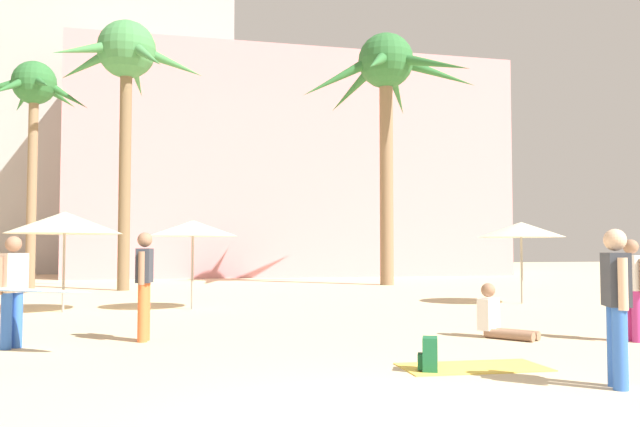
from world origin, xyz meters
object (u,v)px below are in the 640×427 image
beach_towel (473,367)px  backpack (429,355)px  palm_tree_center (387,81)px  person_far_right (144,281)px  palm_tree_far_left (126,66)px  cafe_umbrella_1 (521,230)px  palm_tree_left (34,99)px  person_far_left (11,288)px  person_near_right (498,319)px  person_near_left (632,285)px  cafe_umbrella_0 (193,228)px  cafe_umbrella_2 (65,223)px  person_mid_center (616,300)px

beach_towel → backpack: size_ratio=4.32×
palm_tree_center → person_far_right: (-9.48, -14.95, -7.53)m
palm_tree_far_left → cafe_umbrella_1: size_ratio=4.17×
palm_tree_left → person_far_left: 16.38m
person_near_right → person_near_left: size_ratio=0.61×
person_far_left → person_near_left: bearing=28.6°
palm_tree_left → cafe_umbrella_0: bearing=-59.7°
palm_tree_left → backpack: size_ratio=19.77×
backpack → person_far_left: bearing=-6.8°
palm_tree_left → cafe_umbrella_2: palm_tree_left is taller
palm_tree_far_left → person_near_right: (6.71, -14.74, -7.82)m
beach_towel → person_near_right: 3.03m
cafe_umbrella_2 → cafe_umbrella_1: bearing=-1.7°
cafe_umbrella_2 → person_mid_center: (6.94, -10.57, -1.17)m
cafe_umbrella_1 → person_far_right: 11.24m
cafe_umbrella_0 → person_far_left: (-2.99, -6.10, -1.08)m
palm_tree_far_left → cafe_umbrella_2: 10.20m
cafe_umbrella_2 → person_near_left: (9.60, -7.49, -1.21)m
beach_towel → person_mid_center: (0.94, -1.52, 0.93)m
palm_tree_left → person_near_left: bearing=-54.3°
palm_tree_center → backpack: size_ratio=24.98×
cafe_umbrella_2 → beach_towel: (6.00, -9.06, -2.10)m
person_far_right → person_near_right: size_ratio=1.76×
beach_towel → person_near_left: size_ratio=1.10×
beach_towel → person_near_left: 4.03m
person_mid_center → person_far_left: bearing=168.7°
cafe_umbrella_2 → cafe_umbrella_0: bearing=0.9°
palm_tree_far_left → palm_tree_left: 3.57m
palm_tree_left → person_near_right: palm_tree_left is taller
cafe_umbrella_1 → palm_tree_left: bearing=146.4°
cafe_umbrella_0 → cafe_umbrella_1: cafe_umbrella_1 is taller
palm_tree_far_left → person_mid_center: size_ratio=5.70×
cafe_umbrella_0 → beach_towel: cafe_umbrella_0 is taller
palm_tree_far_left → backpack: 19.57m
palm_tree_center → person_near_right: bearing=-103.1°
backpack → person_near_right: bearing=-108.3°
palm_tree_center → cafe_umbrella_1: size_ratio=4.48×
person_near_left → palm_tree_center: bearing=80.3°
palm_tree_far_left → palm_tree_left: (-3.25, 0.86, -1.22)m
palm_tree_left → person_mid_center: palm_tree_left is taller
person_near_left → cafe_umbrella_1: bearing=69.1°
beach_towel → person_far_right: (-4.07, 3.48, 0.96)m
beach_towel → person_far_right: size_ratio=1.03×
person_far_left → person_near_right: size_ratio=2.65×
palm_tree_far_left → person_far_left: palm_tree_far_left is taller
palm_tree_far_left → backpack: size_ratio=23.28×
person_far_left → person_mid_center: bearing=4.0°
palm_tree_center → cafe_umbrella_2: size_ratio=3.92×
beach_towel → backpack: (-0.65, -0.14, 0.19)m
cafe_umbrella_0 → cafe_umbrella_1: 8.84m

